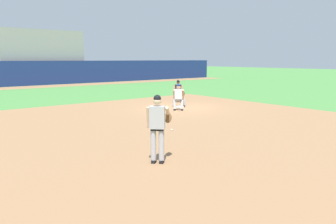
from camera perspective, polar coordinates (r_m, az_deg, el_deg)
name	(u,v)px	position (r m, az deg, el deg)	size (l,w,h in m)	color
ground_plane	(179,108)	(18.95, 2.01, 0.75)	(160.00, 160.00, 0.00)	#47843D
infield_dirt_patch	(172,125)	(13.91, 0.78, -2.33)	(18.00, 18.00, 0.01)	#936B47
warning_track_strip	(56,86)	(36.47, -18.86, 4.34)	(48.00, 3.20, 0.01)	#936B47
first_base_bag	(179,107)	(18.94, 2.01, 0.88)	(0.38, 0.38, 0.09)	white
baseball	(172,130)	(12.87, 0.65, -3.13)	(0.07, 0.07, 0.07)	white
pitcher	(158,125)	(8.74, -1.74, -2.20)	(0.85, 0.55, 1.86)	black
first_baseman	(179,94)	(19.21, 2.00, 3.07)	(0.72, 1.09, 1.34)	black
baserunner	(178,96)	(17.85, 1.82, 2.79)	(0.67, 0.67, 1.46)	black
umpire	(178,90)	(21.16, 1.78, 3.80)	(0.68, 0.67, 1.46)	black
outfield_wall	(49,73)	(38.28, -19.98, 6.44)	(48.00, 0.50, 2.60)	navy
stadium_seating_block	(38,57)	(41.82, -21.77, 8.89)	(9.01, 5.90, 6.00)	gray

